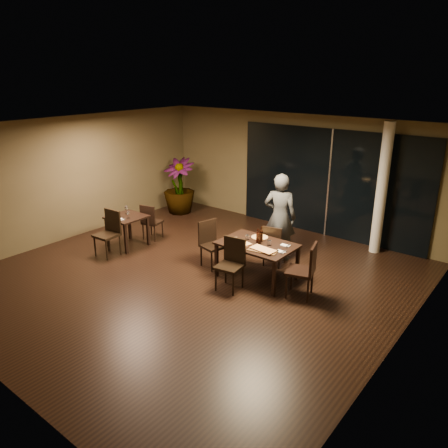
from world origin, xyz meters
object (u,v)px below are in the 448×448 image
Objects in this scene: chair_main_far at (273,244)px; chair_main_near at (232,261)px; chair_side_near at (109,230)px; bottle_a at (258,236)px; potted_plant at (179,186)px; chair_main_right at (305,268)px; main_table at (257,247)px; diner at (280,217)px; bottle_c at (261,234)px; chair_side_far at (150,220)px; bottle_b at (260,237)px; chair_main_left at (211,241)px; side_table at (127,221)px.

chair_main_near is (-0.10, -1.34, 0.05)m from chair_main_far.
chair_side_near is 3.49m from bottle_a.
chair_main_right is at bearing -22.85° from potted_plant.
main_table is at bearing 69.69° from chair_main_near.
diner is at bearing 97.71° from bottle_a.
diner is 6.86× the size of bottle_a.
main_table is at bearing -88.49° from bottle_c.
chair_main_right is at bearing 134.25° from chair_main_far.
chair_side_far is (-3.23, -0.56, -0.01)m from chair_main_far.
chair_side_near reaches higher than chair_main_far.
chair_side_far is 3.29m from diner.
bottle_b is (4.28, -2.14, 0.09)m from potted_plant.
chair_main_left is 1.10× the size of chair_side_far.
bottle_c reaches higher than chair_main_far.
bottle_a is at bearing 117.64° from main_table.
chair_side_far is at bearing 78.72° from side_table.
chair_main_left is (2.28, 0.39, -0.06)m from side_table.
chair_main_left is at bearing 33.65° from diner.
bottle_a is at bearing 9.17° from side_table.
bottle_c reaches higher than main_table.
bottle_a is (3.38, 0.55, 0.27)m from side_table.
chair_side_near is at bearing 16.32° from chair_main_far.
chair_main_left is (-1.12, -0.11, -0.12)m from main_table.
main_table is 4.77m from potted_plant.
bottle_b is at bearing 165.51° from chair_side_far.
bottle_a is 0.10m from bottle_c.
diner is at bearing 98.59° from main_table.
chair_main_left is 3.22× the size of bottle_c.
main_table is at bearing 80.01° from diner.
chair_main_right is 3.40× the size of bottle_c.
potted_plant is (-4.20, 1.48, 0.29)m from chair_main_far.
chair_main_far is at bearing 87.51° from diner.
bottle_a is 0.06m from bottle_b.
chair_main_right is at bearing 118.53° from diner.
chair_main_right is at bearing -6.64° from bottle_b.
side_table is 0.59m from chair_side_near.
chair_main_far reaches higher than side_table.
chair_main_right is 1.16× the size of chair_side_far.
potted_plant reaches higher than bottle_c.
bottle_c is at bearing 82.21° from chair_main_far.
side_table is 2.81× the size of bottle_a.
chair_main_left reaches higher than chair_side_far.
chair_side_near is at bearing 179.51° from chair_main_near.
chair_side_near is (0.09, -0.58, -0.04)m from side_table.
diner is at bearing 26.64° from side_table.
side_table is 2.81m from potted_plant.
diner reaches higher than chair_main_near.
chair_main_right is 0.54× the size of diner.
chair_main_near is at bearing 153.25° from chair_side_far.
chair_main_left is at bearing -172.09° from bottle_a.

